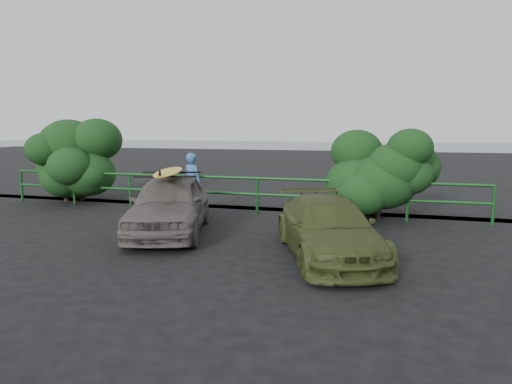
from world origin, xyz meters
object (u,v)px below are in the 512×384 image
guardrail (223,194)px  man (192,182)px  olive_vehicle (328,228)px  surfboard (169,172)px  sedan (170,204)px

guardrail → man: (-0.86, -0.20, 0.33)m
olive_vehicle → surfboard: 3.93m
olive_vehicle → guardrail: bearing=111.1°
guardrail → olive_vehicle: olive_vehicle is taller
olive_vehicle → man: (-4.29, 3.58, 0.30)m
sedan → olive_vehicle: sedan is taller
guardrail → man: size_ratio=8.27×
guardrail → sedan: bearing=-95.8°
olive_vehicle → man: size_ratio=2.22×
sedan → guardrail: bearing=67.6°
olive_vehicle → surfboard: bearing=144.4°
man → guardrail: bearing=-143.3°
guardrail → surfboard: surfboard is taller
man → surfboard: 2.74m
man → surfboard: size_ratio=0.70×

